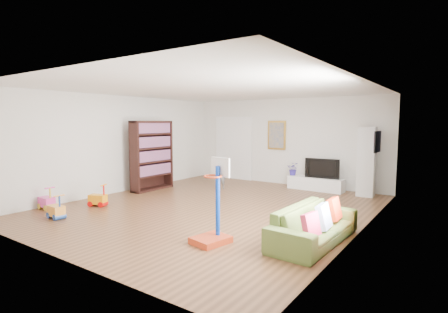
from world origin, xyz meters
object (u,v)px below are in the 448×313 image
Objects in this scene: media_console at (315,184)px; bookshelf at (152,156)px; sofa at (314,225)px; basketball_hoop at (211,201)px.

media_console is 4.82m from bookshelf.
bookshelf is 0.99× the size of sofa.
bookshelf reaches higher than basketball_hoop.
media_console is at bearing 22.41° from sofa.
sofa is at bearing -16.94° from bookshelf.
media_console is 0.80× the size of bookshelf.
basketball_hoop is at bearing 128.91° from sofa.
bookshelf is 5.78m from sofa.
media_console is 4.56m from sofa.
media_console is 0.79× the size of sofa.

